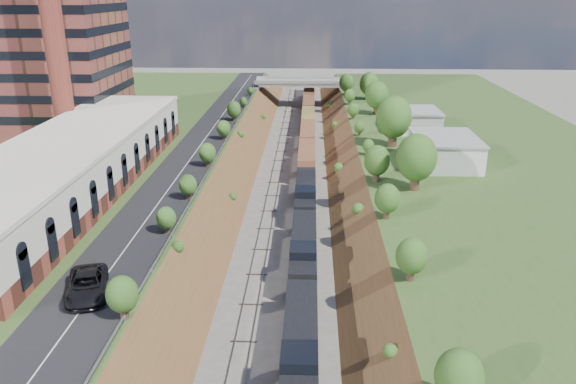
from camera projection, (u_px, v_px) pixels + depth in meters
The scene contains 17 objects.
platform_left at pixel (99, 160), 95.88m from camera, with size 44.00×180.00×5.00m, color #365422.
platform_right at pixel (489, 165), 93.30m from camera, with size 44.00×180.00×5.00m, color #365422.
embankment_left at pixel (227, 176), 95.87m from camera, with size 7.07×180.00×7.07m, color brown.
embankment_right at pixel (356, 178), 95.01m from camera, with size 7.07×180.00×7.07m, color brown.
rail_left_track at pixel (276, 176), 95.51m from camera, with size 1.58×180.00×0.18m, color gray.
rail_right_track at pixel (307, 176), 95.31m from camera, with size 1.58×180.00×0.18m, color gray.
road at pixel (199, 147), 94.33m from camera, with size 8.00×180.00×0.10m, color black.
guardrail at pixel (223, 145), 93.81m from camera, with size 0.10×171.00×0.70m.
commercial_building at pixel (71, 165), 72.97m from camera, with size 14.30×62.30×7.00m.
smokestack at pixel (52, 25), 84.61m from camera, with size 3.20×3.20×40.00m, color brown.
overpass at pixel (300, 88), 152.05m from camera, with size 24.50×8.30×7.40m.
white_building_near at pixel (445, 151), 84.63m from camera, with size 9.00×12.00×4.00m, color silver.
white_building_far at pixel (416, 121), 105.39m from camera, with size 8.00×10.00×3.60m, color silver.
tree_right_large at pixel (417, 158), 72.79m from camera, with size 5.25×5.25×7.61m.
tree_left_crest at pixel (159, 234), 55.91m from camera, with size 2.45×2.45×3.55m.
freight_train at pixel (308, 138), 110.08m from camera, with size 2.88×147.15×4.55m.
suv at pixel (87, 285), 48.17m from camera, with size 3.21×6.96×1.94m, color black.
Camera 1 is at (3.22, -30.61, 29.91)m, focal length 35.00 mm.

